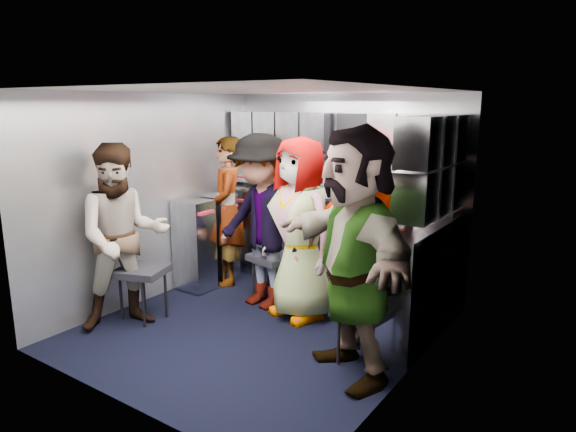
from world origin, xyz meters
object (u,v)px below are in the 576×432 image
Objects in this scene: attendant_arc_a at (123,237)px; attendant_arc_b at (261,222)px; jump_seat_near_left at (142,273)px; attendant_standing at (227,211)px; attendant_arc_c at (300,229)px; attendant_arc_d at (366,242)px; jump_seat_mid_left at (272,260)px; jump_seat_mid_right at (374,284)px; jump_seat_center at (310,273)px; jump_seat_near_right at (363,315)px; attendant_arc_e at (354,255)px.

attendant_arc_b is at bearing -0.94° from attendant_arc_a.
jump_seat_near_left is 0.32× the size of attendant_standing.
attendant_arc_d is (0.70, -0.05, -0.01)m from attendant_arc_c.
jump_seat_mid_left is 0.84m from attendant_standing.
attendant_standing is (-1.89, 0.21, 0.40)m from jump_seat_mid_right.
attendant_arc_c is (0.46, -0.19, 0.42)m from jump_seat_mid_left.
jump_seat_near_right reaches higher than jump_seat_center.
attendant_arc_b is at bearing 51.32° from jump_seat_near_left.
attendant_arc_a is at bearing -147.47° from jump_seat_mid_right.
attendant_standing is 2.34m from attendant_arc_e.
attendant_arc_b reaches higher than attendant_arc_c.
attendant_arc_c reaches higher than jump_seat_near_right.
jump_seat_mid_right is (1.88, 1.02, -0.03)m from jump_seat_near_left.
jump_seat_near_left is 2.12m from jump_seat_near_right.
jump_seat_near_left is 2.14m from jump_seat_mid_right.
attendant_arc_c reaches higher than attendant_arc_d.
attendant_arc_b is 1.54m from attendant_arc_e.
attendant_arc_c is (1.19, -0.34, 0.03)m from attendant_standing.
attendant_arc_e is at bearing -32.40° from jump_seat_mid_left.
attendant_arc_b is 1.01× the size of attendant_arc_c.
jump_seat_mid_left is 0.29× the size of attendant_arc_a.
attendant_arc_c reaches higher than jump_seat_center.
attendant_arc_b is at bearing 159.60° from jump_seat_near_right.
attendant_arc_b reaches higher than jump_seat_mid_right.
jump_seat_mid_left is 1.70m from attendant_arc_e.
jump_seat_center is 0.88m from attendant_arc_d.
attendant_arc_a is 0.89× the size of attendant_arc_e.
jump_seat_center is 1.77m from attendant_arc_a.
jump_seat_center is at bearing 42.14° from jump_seat_near_left.
jump_seat_near_right is 0.28× the size of attendant_arc_a.
attendant_arc_e reaches higher than attendant_arc_a.
attendant_arc_d is at bearing -17.94° from jump_seat_center.
jump_seat_near_right is 2.30m from attendant_standing.
attendant_arc_b is (0.72, 1.08, 0.03)m from attendant_arc_a.
attendant_arc_e is at bearing -21.38° from attendant_arc_c.
jump_seat_mid_right is 0.29× the size of attendant_standing.
jump_seat_mid_left is at bearing 178.67° from jump_seat_center.
attendant_arc_d reaches higher than jump_seat_mid_right.
jump_seat_mid_right is 0.67m from jump_seat_near_right.
jump_seat_near_right is 0.66m from attendant_arc_d.
attendant_arc_e reaches higher than jump_seat_center.
jump_seat_mid_right is (1.16, -0.06, -0.01)m from jump_seat_mid_left.
attendant_arc_b is at bearing -165.99° from attendant_arc_c.
jump_seat_near_right is (1.37, -0.69, -0.02)m from jump_seat_mid_left.
attendant_arc_e is at bearing 24.07° from attendant_standing.
attendant_standing is 0.80m from attendant_arc_b.
jump_seat_near_left is at bearing -169.51° from jump_seat_near_right.
attendant_arc_d reaches higher than attendant_arc_a.
jump_seat_mid_right is 0.28× the size of attendant_arc_a.
jump_seat_mid_left is at bearing 153.28° from jump_seat_near_right.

